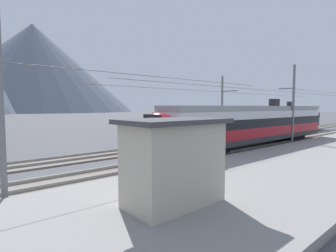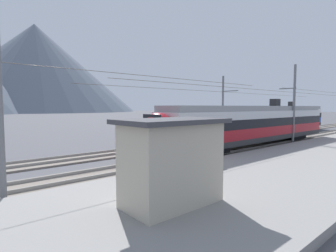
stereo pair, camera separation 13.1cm
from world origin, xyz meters
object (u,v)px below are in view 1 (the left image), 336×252
at_px(catenary_mast_west, 0,97).
at_px(passenger_walking, 129,161).
at_px(catenary_mast_mid, 292,104).
at_px(train_near_platform, 253,124).
at_px(potted_plant_platform_edge, 196,160).
at_px(train_far_track, 277,118).
at_px(catenary_mast_far_side, 223,105).
at_px(platform_sign, 208,139).
at_px(handbag_beside_passenger, 146,174).
at_px(handbag_near_sign, 207,160).
at_px(platform_shelter, 174,161).

height_order(catenary_mast_west, passenger_walking, catenary_mast_west).
bearing_deg(catenary_mast_mid, train_near_platform, 165.28).
bearing_deg(train_near_platform, potted_plant_platform_edge, -164.14).
height_order(train_near_platform, potted_plant_platform_edge, train_near_platform).
bearing_deg(train_near_platform, train_far_track, 19.11).
bearing_deg(catenary_mast_far_side, train_near_platform, -124.70).
bearing_deg(passenger_walking, platform_sign, 2.66).
height_order(train_far_track, passenger_walking, train_far_track).
bearing_deg(potted_plant_platform_edge, handbag_beside_passenger, 175.06).
xyz_separation_m(catenary_mast_west, platform_sign, (10.42, -1.45, -2.30)).
bearing_deg(catenary_mast_mid, train_far_track, 33.00).
relative_size(catenary_mast_mid, passenger_walking, 23.20).
bearing_deg(handbag_near_sign, passenger_walking, -175.19).
xyz_separation_m(train_far_track, passenger_walking, (-30.37, -8.27, -0.92)).
xyz_separation_m(platform_sign, handbag_beside_passenger, (-4.63, -0.03, -1.36)).
distance_m(catenary_mast_far_side, handbag_near_sign, 17.47).
bearing_deg(handbag_near_sign, platform_sign, -138.55).
bearing_deg(platform_sign, train_far_track, 18.02).
distance_m(passenger_walking, platform_shelter, 3.49).
bearing_deg(platform_sign, catenary_mast_mid, 5.71).
distance_m(catenary_mast_west, potted_plant_platform_edge, 9.80).
bearing_deg(handbag_beside_passenger, potted_plant_platform_edge, -4.94).
height_order(catenary_mast_mid, potted_plant_platform_edge, catenary_mast_mid).
bearing_deg(train_far_track, potted_plant_platform_edge, -162.24).
distance_m(platform_sign, passenger_walking, 5.81).
relative_size(train_near_platform, platform_shelter, 6.29).
height_order(platform_sign, platform_shelter, platform_shelter).
bearing_deg(platform_sign, train_near_platform, 16.27).
height_order(train_far_track, handbag_beside_passenger, train_far_track).
relative_size(train_near_platform, potted_plant_platform_edge, 29.20).
relative_size(catenary_mast_mid, platform_shelter, 10.42).
relative_size(train_near_platform, train_far_track, 0.99).
relative_size(catenary_mast_west, passenger_walking, 23.20).
xyz_separation_m(train_far_track, platform_shelter, (-30.69, -11.70, -0.34)).
bearing_deg(passenger_walking, potted_plant_platform_edge, -0.62).
distance_m(train_far_track, catenary_mast_mid, 12.17).
distance_m(catenary_mast_far_side, passenger_walking, 22.76).
bearing_deg(platform_sign, handbag_near_sign, 41.45).
bearing_deg(catenary_mast_mid, catenary_mast_west, -180.00).
xyz_separation_m(train_far_track, potted_plant_platform_edge, (-25.96, -8.32, -1.42)).
relative_size(platform_sign, passenger_walking, 1.19).
bearing_deg(platform_sign, potted_plant_platform_edge, -167.01).
relative_size(catenary_mast_west, potted_plant_platform_edge, 48.38).
xyz_separation_m(platform_sign, platform_shelter, (-6.10, -3.70, 0.05)).
bearing_deg(catenary_mast_west, catenary_mast_far_side, 18.78).
xyz_separation_m(catenary_mast_west, catenary_mast_mid, (24.92, 0.00, -0.06)).
height_order(platform_sign, handbag_beside_passenger, platform_sign).
distance_m(train_near_platform, potted_plant_platform_edge, 11.37).
bearing_deg(passenger_walking, catenary_mast_far_side, 26.71).
xyz_separation_m(catenary_mast_far_side, handbag_beside_passenger, (-19.05, -9.93, -3.46)).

